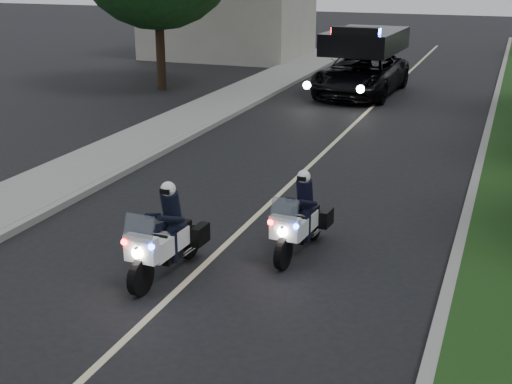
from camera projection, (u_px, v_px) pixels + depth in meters
ground at (176, 292)px, 11.10m from camera, size 120.00×120.00×0.00m
curb_right at (482, 155)px, 18.57m from camera, size 0.20×60.00×0.15m
grass_verge at (509, 157)px, 18.33m from camera, size 1.20×60.00×0.16m
curb_left at (204, 129)px, 21.31m from camera, size 0.20×60.00×0.15m
sidewalk_left at (172, 126)px, 21.67m from camera, size 2.00×60.00×0.16m
lane_marking at (333, 143)px, 19.96m from camera, size 0.12×50.00×0.01m
police_moto_left at (168, 274)px, 11.72m from camera, size 0.77×1.93×1.62m
police_moto_right at (300, 252)px, 12.59m from camera, size 0.77×1.85×1.54m
police_suv at (360, 94)px, 27.15m from camera, size 3.00×6.02×2.87m
bicycle at (357, 70)px, 33.03m from camera, size 0.66×1.70×0.88m
cyclist at (357, 70)px, 33.03m from camera, size 0.57×0.39×1.57m
tree_left_near at (162, 89)px, 28.21m from camera, size 6.57×6.57×10.95m
tree_left_far at (240, 54)px, 38.54m from camera, size 6.12×6.12×9.58m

